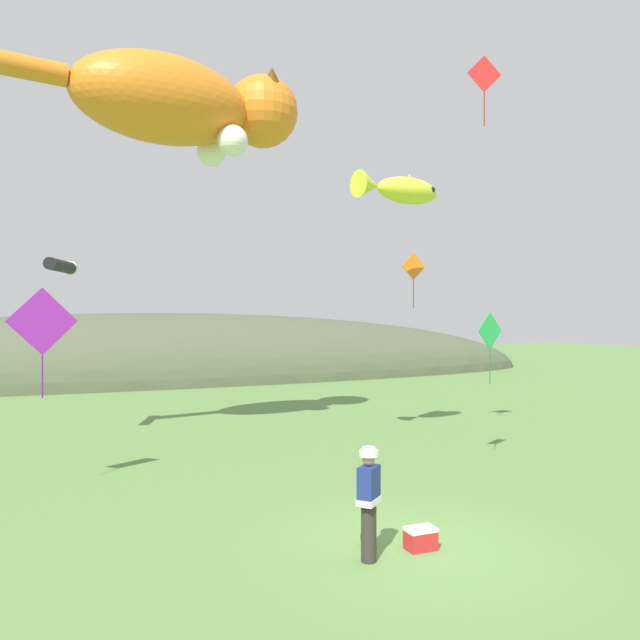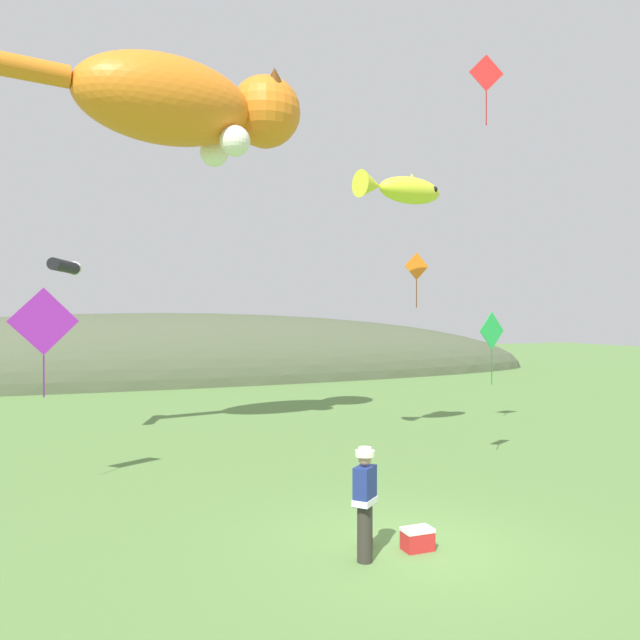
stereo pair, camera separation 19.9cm
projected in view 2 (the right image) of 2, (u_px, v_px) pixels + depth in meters
The scene contains 12 objects.
ground_plane at pixel (411, 548), 10.19m from camera, with size 120.00×120.00×0.00m, color #5B8442.
distant_hill_ridge at pixel (163, 379), 37.31m from camera, with size 52.30×11.32×7.94m.
festival_attendant at pixel (365, 500), 9.62m from camera, with size 0.49×0.47×1.77m.
kite_spool at pixel (365, 539), 10.26m from camera, with size 0.17×0.24×0.24m.
picnic_cooler at pixel (417, 539), 10.11m from camera, with size 0.49×0.33×0.36m.
kite_giant_cat at pixel (189, 105), 18.44m from camera, with size 9.70×3.75×2.98m.
kite_fish_windsock at pixel (401, 189), 17.85m from camera, with size 2.99×1.33×0.89m.
kite_tube_streamer at pixel (65, 266), 18.56m from camera, with size 0.97×1.88×0.44m.
kite_diamond_orange at pixel (417, 267), 20.18m from camera, with size 0.90×0.05×1.80m.
kite_diamond_violet at pixel (44, 322), 13.21m from camera, with size 1.41×0.32×2.33m.
kite_diamond_red at pixel (486, 74), 16.48m from camera, with size 0.96×0.22×1.87m.
kite_diamond_green at pixel (492, 332), 16.01m from camera, with size 0.94×0.27×1.87m.
Camera 2 is at (-5.17, -8.87, 3.81)m, focal length 35.00 mm.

